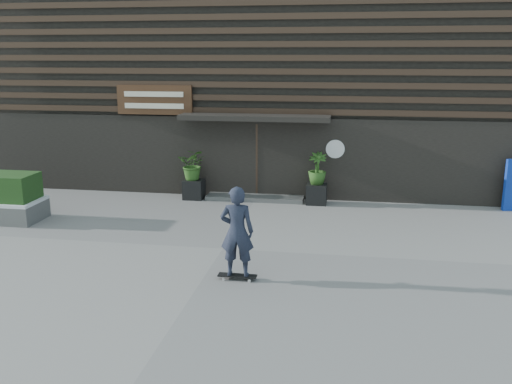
# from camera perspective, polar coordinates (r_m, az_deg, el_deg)

# --- Properties ---
(ground) EXTENTS (80.00, 80.00, 0.00)m
(ground) POSITION_cam_1_polar(r_m,az_deg,el_deg) (13.01, -3.42, -5.78)
(ground) COLOR gray
(ground) RESTS_ON ground
(entrance_step) EXTENTS (3.00, 0.80, 0.12)m
(entrance_step) POSITION_cam_1_polar(r_m,az_deg,el_deg) (17.32, -0.08, -0.56)
(entrance_step) COLOR #4A4A48
(entrance_step) RESTS_ON ground
(planter_pot_left) EXTENTS (0.60, 0.60, 0.60)m
(planter_pot_left) POSITION_cam_1_polar(r_m,az_deg,el_deg) (17.48, -6.34, 0.30)
(planter_pot_left) COLOR black
(planter_pot_left) RESTS_ON ground
(bamboo_left) EXTENTS (0.86, 0.75, 0.96)m
(bamboo_left) POSITION_cam_1_polar(r_m,az_deg,el_deg) (17.31, -6.41, 2.81)
(bamboo_left) COLOR #2D591E
(bamboo_left) RESTS_ON planter_pot_left
(planter_pot_right) EXTENTS (0.60, 0.60, 0.60)m
(planter_pot_right) POSITION_cam_1_polar(r_m,az_deg,el_deg) (16.87, 6.19, -0.19)
(planter_pot_right) COLOR black
(planter_pot_right) RESTS_ON ground
(bamboo_right) EXTENTS (0.54, 0.54, 0.96)m
(bamboo_right) POSITION_cam_1_polar(r_m,az_deg,el_deg) (16.70, 6.26, 2.41)
(bamboo_right) COLOR #2D591E
(bamboo_right) RESTS_ON planter_pot_right
(building) EXTENTS (18.00, 11.00, 8.00)m
(building) POSITION_cam_1_polar(r_m,az_deg,el_deg) (22.08, 2.26, 12.84)
(building) COLOR black
(building) RESTS_ON ground
(skateboarder) EXTENTS (0.78, 0.47, 1.91)m
(skateboarder) POSITION_cam_1_polar(r_m,az_deg,el_deg) (10.95, -1.95, -4.08)
(skateboarder) COLOR black
(skateboarder) RESTS_ON ground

